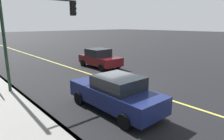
# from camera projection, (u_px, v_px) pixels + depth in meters

# --- Properties ---
(ground) EXTENTS (200.00, 200.00, 0.00)m
(ground) POSITION_uv_depth(u_px,v_px,m) (113.00, 82.00, 13.25)
(ground) COLOR black
(curb_edge) EXTENTS (80.00, 0.16, 0.15)m
(curb_edge) POSITION_uv_depth(u_px,v_px,m) (29.00, 101.00, 9.72)
(curb_edge) COLOR slate
(curb_edge) RESTS_ON ground
(lane_stripe_center) EXTENTS (80.00, 0.16, 0.01)m
(lane_stripe_center) POSITION_uv_depth(u_px,v_px,m) (113.00, 81.00, 13.25)
(lane_stripe_center) COLOR #D8CC4C
(lane_stripe_center) RESTS_ON ground
(car_navy) EXTENTS (4.66, 1.99, 1.59)m
(car_navy) POSITION_uv_depth(u_px,v_px,m) (115.00, 93.00, 8.73)
(car_navy) COLOR navy
(car_navy) RESTS_ON ground
(car_maroon) EXTENTS (4.07, 2.07, 1.63)m
(car_maroon) POSITION_uv_depth(u_px,v_px,m) (100.00, 58.00, 17.51)
(car_maroon) COLOR #591116
(car_maroon) RESTS_ON ground
(traffic_light_mast) EXTENTS (0.28, 4.53, 5.49)m
(traffic_light_mast) POSITION_uv_depth(u_px,v_px,m) (36.00, 23.00, 11.32)
(traffic_light_mast) COLOR #1E3823
(traffic_light_mast) RESTS_ON ground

